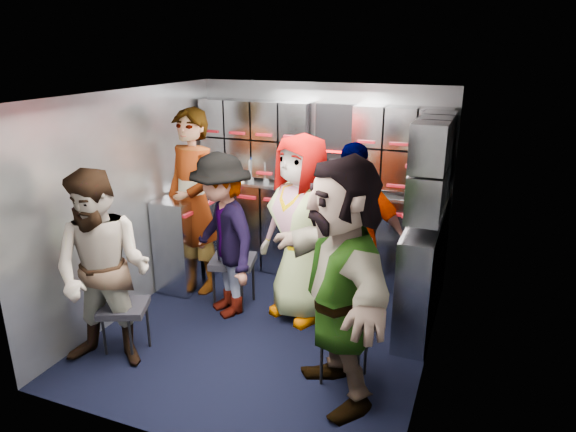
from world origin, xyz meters
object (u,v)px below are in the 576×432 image
at_px(attendant_arc_e, 340,283).
at_px(jump_seat_near_right, 345,334).
at_px(attendant_arc_b, 223,236).
at_px(jump_seat_center, 307,273).
at_px(jump_seat_mid_right, 353,279).
at_px(attendant_arc_c, 301,229).
at_px(jump_seat_mid_left, 233,263).
at_px(attendant_arc_a, 103,272).
at_px(attendant_arc_d, 350,238).
at_px(jump_seat_near_left, 124,310).
at_px(attendant_standing, 193,202).

bearing_deg(attendant_arc_e, jump_seat_near_right, 141.34).
bearing_deg(attendant_arc_b, jump_seat_center, 67.61).
xyz_separation_m(jump_seat_mid_right, attendant_arc_c, (-0.46, -0.17, 0.49)).
height_order(jump_seat_mid_left, attendant_arc_a, attendant_arc_a).
distance_m(jump_seat_mid_right, jump_seat_near_right, 1.02).
bearing_deg(attendant_arc_d, attendant_arc_b, -173.79).
height_order(jump_seat_near_left, jump_seat_near_right, jump_seat_near_right).
xyz_separation_m(jump_seat_center, attendant_arc_d, (0.46, -0.19, 0.50)).
bearing_deg(jump_seat_near_left, attendant_arc_d, 34.63).
height_order(jump_seat_mid_right, jump_seat_near_right, jump_seat_near_right).
distance_m(jump_seat_mid_left, attendant_arc_e, 1.74).
bearing_deg(jump_seat_center, jump_seat_near_right, -56.85).
bearing_deg(attendant_arc_c, attendant_arc_b, -139.27).
bearing_deg(attendant_arc_c, attendant_arc_a, -107.94).
relative_size(jump_seat_near_right, attendant_arc_d, 0.26).
distance_m(jump_seat_near_left, attendant_arc_e, 1.89).
xyz_separation_m(attendant_arc_c, attendant_arc_e, (0.66, -1.01, 0.03)).
height_order(jump_seat_center, attendant_standing, attendant_standing).
height_order(jump_seat_center, attendant_arc_b, attendant_arc_b).
height_order(jump_seat_mid_right, attendant_arc_c, attendant_arc_c).
relative_size(attendant_standing, attendant_arc_e, 1.05).
bearing_deg(attendant_arc_a, jump_seat_near_left, 76.51).
distance_m(jump_seat_near_left, jump_seat_mid_left, 1.18).
bearing_deg(attendant_standing, attendant_arc_c, 8.73).
bearing_deg(attendant_arc_c, jump_seat_mid_left, -153.52).
xyz_separation_m(attendant_arc_c, attendant_arc_d, (0.46, -0.01, -0.02)).
relative_size(attendant_arc_c, attendant_arc_d, 1.02).
xyz_separation_m(jump_seat_center, attendant_arc_c, (0.00, -0.18, 0.52)).
relative_size(jump_seat_center, attendant_arc_b, 0.25).
height_order(jump_seat_center, attendant_arc_a, attendant_arc_a).
height_order(jump_seat_near_right, attendant_arc_d, attendant_arc_d).
bearing_deg(attendant_standing, jump_seat_mid_right, 16.39).
distance_m(jump_seat_near_right, attendant_arc_c, 1.16).
distance_m(attendant_standing, attendant_arc_a, 1.47).
xyz_separation_m(attendant_arc_a, attendant_arc_c, (1.15, 1.30, 0.07)).
relative_size(attendant_standing, attendant_arc_c, 1.08).
xyz_separation_m(jump_seat_mid_left, attendant_arc_c, (0.70, 0.04, 0.44)).
distance_m(attendant_arc_a, attendant_arc_e, 1.84).
bearing_deg(jump_seat_near_left, attendant_arc_a, -90.00).
height_order(attendant_arc_a, attendant_arc_c, attendant_arc_c).
bearing_deg(attendant_arc_a, jump_seat_mid_right, 28.94).
relative_size(jump_seat_mid_right, attendant_arc_c, 0.25).
distance_m(jump_seat_mid_right, attendant_arc_e, 1.31).
xyz_separation_m(jump_seat_near_right, attendant_arc_c, (-0.66, 0.83, 0.47)).
relative_size(jump_seat_mid_left, attendant_arc_a, 0.31).
bearing_deg(attendant_arc_c, attendant_arc_e, -33.34).
distance_m(attendant_arc_b, attendant_arc_e, 1.58).
bearing_deg(jump_seat_mid_right, attendant_arc_a, -137.57).
height_order(jump_seat_mid_left, attendant_arc_b, attendant_arc_b).
xyz_separation_m(attendant_arc_b, attendant_arc_d, (1.16, 0.21, 0.07)).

